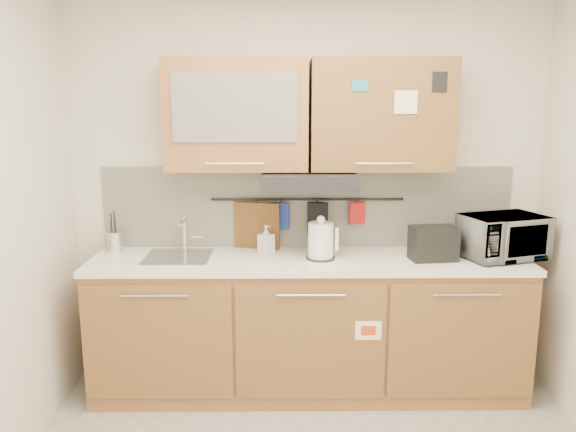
{
  "coord_description": "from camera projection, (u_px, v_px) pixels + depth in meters",
  "views": [
    {
      "loc": [
        -0.17,
        -2.32,
        1.91
      ],
      "look_at": [
        -0.14,
        1.05,
        1.23
      ],
      "focal_mm": 35.0,
      "sensor_mm": 36.0,
      "label": 1
    }
  ],
  "objects": [
    {
      "name": "wall_back",
      "position": [
        307.0,
        192.0,
        3.86
      ],
      "size": [
        3.2,
        0.0,
        3.2
      ],
      "primitive_type": "plane",
      "rotation": [
        1.57,
        0.0,
        0.0
      ],
      "color": "silver",
      "rests_on": "ground"
    },
    {
      "name": "base_cabinet",
      "position": [
        308.0,
        332.0,
        3.74
      ],
      "size": [
        2.8,
        0.64,
        0.88
      ],
      "color": "#A76D3B",
      "rests_on": "floor"
    },
    {
      "name": "countertop",
      "position": [
        309.0,
        261.0,
        3.64
      ],
      "size": [
        2.82,
        0.62,
        0.04
      ],
      "primitive_type": "cube",
      "color": "white",
      "rests_on": "base_cabinet"
    },
    {
      "name": "backsplash",
      "position": [
        307.0,
        207.0,
        3.87
      ],
      "size": [
        2.8,
        0.02,
        0.56
      ],
      "primitive_type": "cube",
      "color": "silver",
      "rests_on": "countertop"
    },
    {
      "name": "upper_cabinets",
      "position": [
        308.0,
        115.0,
        3.58
      ],
      "size": [
        1.82,
        0.37,
        0.7
      ],
      "color": "#A76D3B",
      "rests_on": "wall_back"
    },
    {
      "name": "range_hood",
      "position": [
        309.0,
        180.0,
        3.59
      ],
      "size": [
        0.6,
        0.46,
        0.1
      ],
      "primitive_type": "cube",
      "color": "black",
      "rests_on": "upper_cabinets"
    },
    {
      "name": "sink",
      "position": [
        178.0,
        257.0,
        3.64
      ],
      "size": [
        0.42,
        0.4,
        0.26
      ],
      "color": "silver",
      "rests_on": "countertop"
    },
    {
      "name": "utensil_rail",
      "position": [
        307.0,
        199.0,
        3.82
      ],
      "size": [
        1.3,
        0.02,
        0.02
      ],
      "primitive_type": "cylinder",
      "rotation": [
        0.0,
        1.57,
        0.0
      ],
      "color": "black",
      "rests_on": "backsplash"
    },
    {
      "name": "utensil_crock",
      "position": [
        115.0,
        241.0,
        3.77
      ],
      "size": [
        0.13,
        0.13,
        0.28
      ],
      "rotation": [
        0.0,
        0.0,
        0.2
      ],
      "color": "silver",
      "rests_on": "countertop"
    },
    {
      "name": "kettle",
      "position": [
        321.0,
        242.0,
        3.59
      ],
      "size": [
        0.2,
        0.18,
        0.28
      ],
      "rotation": [
        0.0,
        0.0,
        0.07
      ],
      "color": "white",
      "rests_on": "countertop"
    },
    {
      "name": "toaster",
      "position": [
        433.0,
        243.0,
        3.57
      ],
      "size": [
        0.3,
        0.2,
        0.22
      ],
      "rotation": [
        0.0,
        0.0,
        0.12
      ],
      "color": "black",
      "rests_on": "countertop"
    },
    {
      "name": "microwave",
      "position": [
        503.0,
        237.0,
        3.61
      ],
      "size": [
        0.59,
        0.48,
        0.28
      ],
      "primitive_type": "imported",
      "rotation": [
        0.0,
        0.0,
        0.31
      ],
      "color": "#999999",
      "rests_on": "countertop"
    },
    {
      "name": "soap_bottle",
      "position": [
        266.0,
        239.0,
        3.74
      ],
      "size": [
        0.12,
        0.12,
        0.19
      ],
      "primitive_type": "imported",
      "rotation": [
        0.0,
        0.0,
        0.78
      ],
      "color": "#999999",
      "rests_on": "countertop"
    },
    {
      "name": "cutting_board",
      "position": [
        257.0,
        231.0,
        3.85
      ],
      "size": [
        0.31,
        0.1,
        0.39
      ],
      "primitive_type": "cube",
      "rotation": [
        0.0,
        0.0,
        -0.23
      ],
      "color": "brown",
      "rests_on": "utensil_rail"
    },
    {
      "name": "oven_mitt",
      "position": [
        281.0,
        216.0,
        3.83
      ],
      "size": [
        0.12,
        0.05,
        0.19
      ],
      "primitive_type": "cube",
      "rotation": [
        0.0,
        0.0,
        -0.16
      ],
      "color": "navy",
      "rests_on": "utensil_rail"
    },
    {
      "name": "dark_pouch",
      "position": [
        318.0,
        218.0,
        3.83
      ],
      "size": [
        0.14,
        0.07,
        0.21
      ],
      "primitive_type": "cube",
      "rotation": [
        0.0,
        0.0,
        -0.25
      ],
      "color": "black",
      "rests_on": "utensil_rail"
    },
    {
      "name": "pot_holder",
      "position": [
        357.0,
        213.0,
        3.83
      ],
      "size": [
        0.12,
        0.07,
        0.15
      ],
      "primitive_type": "cube",
      "rotation": [
        0.0,
        0.0,
        0.42
      ],
      "color": "red",
      "rests_on": "utensil_rail"
    }
  ]
}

